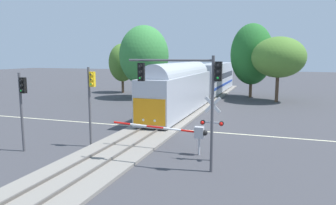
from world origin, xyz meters
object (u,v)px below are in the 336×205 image
oak_behind_train (144,56)px  oak_far_right (279,57)px  traffic_signal_near_left (22,99)px  traffic_signal_median (91,94)px  elm_centre_background (252,54)px  commuter_train (201,81)px  pine_left_background (122,63)px  crossing_gate_near (187,132)px  traffic_signal_near_right (188,84)px  crossing_signal_mast (212,121)px

oak_behind_train → oak_far_right: size_ratio=1.21×
traffic_signal_near_left → traffic_signal_median: 4.26m
traffic_signal_near_left → elm_centre_background: (11.74, 32.79, 2.96)m
commuter_train → pine_left_background: size_ratio=4.93×
traffic_signal_near_left → pine_left_background: size_ratio=0.63×
crossing_gate_near → oak_far_right: (5.39, 26.00, 4.55)m
pine_left_background → traffic_signal_near_right: bearing=-58.0°
elm_centre_background → oak_far_right: elm_centre_background is taller
traffic_signal_median → crossing_gate_near: bearing=4.8°
oak_behind_train → oak_far_right: (18.35, 2.17, -0.21)m
crossing_signal_mast → traffic_signal_median: traffic_signal_median is taller
commuter_train → traffic_signal_near_right: bearing=-78.7°
traffic_signal_median → oak_far_right: bearing=65.8°
oak_far_right → crossing_gate_near: bearing=-101.7°
crossing_gate_near → traffic_signal_near_left: size_ratio=1.26×
elm_centre_background → pine_left_background: (-20.84, -0.70, -1.37)m
elm_centre_background → oak_behind_train: 15.84m
traffic_signal_near_right → pine_left_background: bearing=122.0°
crossing_gate_near → oak_behind_train: size_ratio=0.62×
commuter_train → crossing_gate_near: 23.61m
traffic_signal_near_left → oak_behind_train: oak_behind_train is taller
crossing_gate_near → crossing_signal_mast: crossing_signal_mast is taller
oak_behind_train → commuter_train: bearing=-4.5°
elm_centre_background → pine_left_background: size_ratio=1.33×
crossing_signal_mast → traffic_signal_near_left: traffic_signal_near_left is taller
crossing_signal_mast → oak_behind_train: (-14.70, 24.66, 3.77)m
crossing_gate_near → crossing_signal_mast: size_ratio=1.64×
traffic_signal_median → oak_far_right: 29.19m
traffic_signal_near_right → oak_far_right: (4.64, 28.67, 1.29)m
traffic_signal_near_right → oak_behind_train: (-13.71, 26.50, 1.50)m
elm_centre_background → crossing_gate_near: bearing=-93.2°
crossing_gate_near → elm_centre_background: bearing=86.8°
traffic_signal_near_left → traffic_signal_median: size_ratio=0.94×
traffic_signal_median → traffic_signal_near_right: size_ratio=0.88×
crossing_signal_mast → traffic_signal_median: bearing=178.0°
commuter_train → traffic_signal_median: bearing=-95.1°
traffic_signal_near_right → crossing_gate_near: bearing=105.8°
oak_behind_train → elm_centre_background: bearing=22.6°
traffic_signal_near_right → oak_behind_train: bearing=117.3°
oak_far_right → crossing_signal_mast: bearing=-97.7°
traffic_signal_median → traffic_signal_near_left: bearing=-146.7°
traffic_signal_median → traffic_signal_near_right: bearing=-16.3°
crossing_gate_near → traffic_signal_near_left: 10.66m
crossing_gate_near → elm_centre_background: elm_centre_background is taller
traffic_signal_near_right → oak_behind_train: size_ratio=0.59×
traffic_signal_median → elm_centre_background: (8.19, 30.45, 2.76)m
traffic_signal_median → elm_centre_background: elm_centre_background is taller
commuter_train → crossing_signal_mast: size_ratio=10.26×
oak_far_right → traffic_signal_median: bearing=-114.2°
commuter_train → crossing_signal_mast: commuter_train is taller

